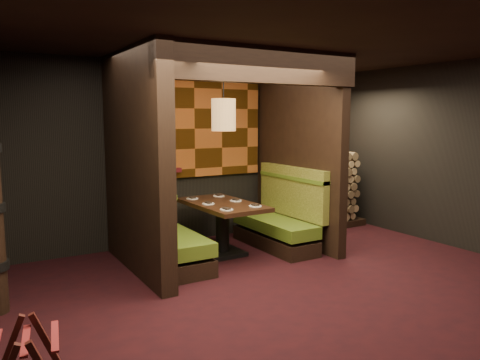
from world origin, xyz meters
name	(u,v)px	position (x,y,z in m)	size (l,w,h in m)	color
floor	(297,292)	(0.00, 0.00, -0.01)	(6.50, 5.50, 0.02)	black
ceiling	(301,37)	(0.00, 0.00, 2.86)	(6.50, 5.50, 0.02)	black
wall_back	(194,153)	(0.00, 2.76, 1.43)	(6.50, 0.02, 2.85)	black
wall_right	(475,157)	(3.26, 0.00, 1.43)	(0.02, 5.50, 2.85)	black
partition_left	(135,163)	(-1.35, 1.65, 1.43)	(0.20, 2.20, 2.85)	black
partition_right	(298,154)	(1.30, 1.70, 1.43)	(0.15, 2.10, 2.85)	black
header_beam	(263,65)	(-0.02, 0.70, 2.63)	(2.85, 0.18, 0.44)	black
tapa_back_panel	(194,129)	(-0.02, 2.71, 1.82)	(2.40, 0.06, 1.55)	#AC5621
tapa_side_panel	(139,129)	(-1.23, 1.82, 1.85)	(0.04, 1.85, 1.45)	#AC5621
lacquer_shelf	(162,171)	(-0.60, 2.65, 1.18)	(0.60, 0.12, 0.07)	#53131B
booth_bench_left	(165,237)	(-0.96, 1.65, 0.40)	(0.68, 1.60, 1.14)	black
booth_bench_right	(280,221)	(0.93, 1.65, 0.40)	(0.68, 1.60, 1.14)	black
dining_table	(222,219)	(-0.06, 1.71, 0.54)	(0.85, 1.50, 0.78)	black
place_settings	(222,202)	(-0.06, 1.71, 0.79)	(0.68, 1.20, 0.03)	white
pendant_lamp	(224,115)	(-0.06, 1.66, 2.04)	(0.34, 0.34, 1.04)	olive
firewood_stack	(319,190)	(2.29, 2.35, 0.68)	(1.73, 0.70, 1.36)	black
mosaic_header	(308,137)	(2.29, 2.68, 1.64)	(1.83, 0.10, 0.56)	maroon
bay_front_post	(293,153)	(1.39, 1.96, 1.43)	(0.08, 0.08, 2.85)	black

